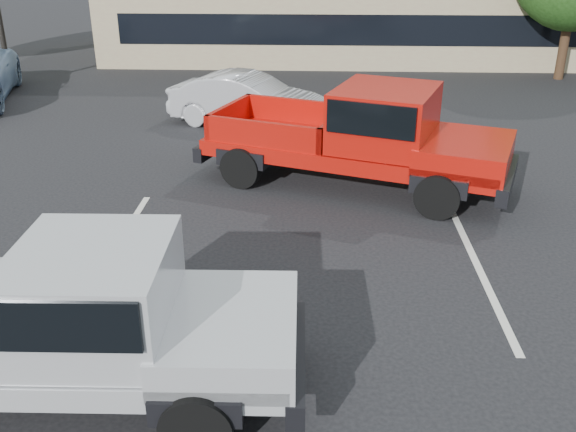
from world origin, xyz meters
name	(u,v)px	position (x,y,z in m)	size (l,w,h in m)	color
ground	(286,330)	(0.00, 0.00, 0.00)	(90.00, 90.00, 0.00)	black
stripe_left	(110,256)	(-3.00, 2.00, 0.00)	(0.12, 5.00, 0.01)	silver
stripe_right	(476,263)	(3.00, 2.00, 0.00)	(0.12, 5.00, 0.01)	silver
silver_pickup	(76,316)	(-2.25, -1.37, 1.05)	(5.73, 2.21, 2.06)	black
red_pickup	(374,134)	(1.55, 5.28, 1.15)	(6.75, 4.26, 2.10)	black
silver_sedan	(248,100)	(-1.48, 9.71, 0.70)	(1.47, 4.22, 1.39)	#B6B8BE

